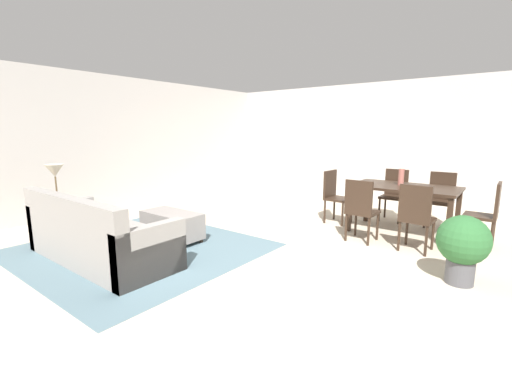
% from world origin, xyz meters
% --- Properties ---
extents(ground_plane, '(10.80, 10.80, 0.00)m').
position_xyz_m(ground_plane, '(0.00, 0.00, 0.00)').
color(ground_plane, beige).
extents(wall_back, '(9.00, 0.12, 2.70)m').
position_xyz_m(wall_back, '(0.00, 5.00, 1.35)').
color(wall_back, beige).
rests_on(wall_back, ground_plane).
extents(wall_left, '(0.12, 11.00, 2.70)m').
position_xyz_m(wall_left, '(-4.50, 0.50, 1.35)').
color(wall_left, beige).
rests_on(wall_left, ground_plane).
extents(area_rug, '(3.00, 2.80, 0.01)m').
position_xyz_m(area_rug, '(-1.85, -0.59, 0.00)').
color(area_rug, slate).
rests_on(area_rug, ground_plane).
extents(couch, '(2.22, 0.87, 0.86)m').
position_xyz_m(couch, '(-1.89, -1.16, 0.29)').
color(couch, gray).
rests_on(couch, ground_plane).
extents(ottoman_table, '(0.94, 0.47, 0.43)m').
position_xyz_m(ottoman_table, '(-1.80, -0.07, 0.24)').
color(ottoman_table, gray).
rests_on(ottoman_table, ground_plane).
extents(side_table, '(0.40, 0.40, 0.59)m').
position_xyz_m(side_table, '(-3.30, -1.01, 0.46)').
color(side_table, brown).
rests_on(side_table, ground_plane).
extents(table_lamp, '(0.26, 0.26, 0.53)m').
position_xyz_m(table_lamp, '(-3.30, -1.01, 1.00)').
color(table_lamp, brown).
rests_on(table_lamp, side_table).
extents(dining_table, '(1.55, 0.91, 0.76)m').
position_xyz_m(dining_table, '(0.78, 2.40, 0.66)').
color(dining_table, '#332319').
rests_on(dining_table, ground_plane).
extents(dining_chair_near_left, '(0.41, 0.41, 0.92)m').
position_xyz_m(dining_chair_near_left, '(0.42, 1.56, 0.52)').
color(dining_chair_near_left, '#332319').
rests_on(dining_chair_near_left, ground_plane).
extents(dining_chair_near_right, '(0.41, 0.41, 0.92)m').
position_xyz_m(dining_chair_near_right, '(1.16, 1.60, 0.52)').
color(dining_chair_near_right, '#332319').
rests_on(dining_chair_near_right, ground_plane).
extents(dining_chair_far_left, '(0.40, 0.40, 0.92)m').
position_xyz_m(dining_chair_far_left, '(0.42, 3.18, 0.52)').
color(dining_chair_far_left, '#332319').
rests_on(dining_chair_far_left, ground_plane).
extents(dining_chair_far_right, '(0.41, 0.41, 0.92)m').
position_xyz_m(dining_chair_far_right, '(1.17, 3.20, 0.52)').
color(dining_chair_far_right, '#332319').
rests_on(dining_chair_far_right, ground_plane).
extents(dining_chair_head_east, '(0.40, 0.40, 0.92)m').
position_xyz_m(dining_chair_head_east, '(1.89, 2.41, 0.52)').
color(dining_chair_head_east, '#332319').
rests_on(dining_chair_head_east, ground_plane).
extents(dining_chair_head_west, '(0.42, 0.42, 0.92)m').
position_xyz_m(dining_chair_head_west, '(-0.36, 2.36, 0.52)').
color(dining_chair_head_west, '#332319').
rests_on(dining_chair_head_west, ground_plane).
extents(vase_centerpiece, '(0.09, 0.09, 0.26)m').
position_xyz_m(vase_centerpiece, '(0.71, 2.44, 0.89)').
color(vase_centerpiece, '#B26659').
rests_on(vase_centerpiece, dining_table).
extents(potted_plant, '(0.52, 0.52, 0.74)m').
position_xyz_m(potted_plant, '(1.80, 0.86, 0.44)').
color(potted_plant, '#4C4C51').
rests_on(potted_plant, ground_plane).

